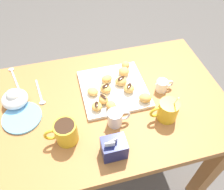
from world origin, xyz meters
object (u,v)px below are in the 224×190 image
at_px(coffee_mug_mustard_left, 167,110).
at_px(beignet_6, 93,92).
at_px(beignet_10, 111,106).
at_px(chocolate_sauce_pitcher, 162,85).
at_px(beignet_2, 129,89).
at_px(ice_cream_bowl, 15,98).
at_px(sugar_caddy, 114,148).
at_px(coffee_mug_mustard_right, 65,132).
at_px(beignet_0, 103,99).
at_px(beignet_4, 106,89).
at_px(pastry_plate_square, 114,89).
at_px(cream_pitcher_white, 115,118).
at_px(saucer_sky_left, 22,118).
at_px(beignet_3, 145,98).
at_px(dining_table, 110,119).
at_px(beignet_7, 126,65).
at_px(beignet_1, 124,71).
at_px(beignet_5, 121,81).
at_px(beignet_8, 107,79).
at_px(beignet_9, 97,107).

distance_m(coffee_mug_mustard_left, beignet_6, 0.33).
bearing_deg(coffee_mug_mustard_left, beignet_10, -22.93).
xyz_separation_m(chocolate_sauce_pitcher, beignet_2, (0.15, -0.01, 0.00)).
relative_size(ice_cream_bowl, chocolate_sauce_pitcher, 1.22).
height_order(sugar_caddy, ice_cream_bowl, sugar_caddy).
height_order(coffee_mug_mustard_right, beignet_2, coffee_mug_mustard_right).
bearing_deg(chocolate_sauce_pitcher, beignet_0, 3.59).
height_order(beignet_2, beignet_4, beignet_2).
height_order(pastry_plate_square, cream_pitcher_white, cream_pitcher_white).
xyz_separation_m(saucer_sky_left, beignet_2, (-0.47, -0.02, 0.03)).
bearing_deg(beignet_6, saucer_sky_left, 8.05).
distance_m(sugar_caddy, beignet_3, 0.28).
height_order(sugar_caddy, beignet_3, sugar_caddy).
relative_size(pastry_plate_square, beignet_10, 6.41).
height_order(sugar_caddy, saucer_sky_left, sugar_caddy).
bearing_deg(pastry_plate_square, dining_table, 63.57).
xyz_separation_m(beignet_2, beignet_6, (0.16, -0.03, -0.00)).
xyz_separation_m(beignet_3, beignet_7, (0.02, -0.22, -0.00)).
distance_m(beignet_4, beignet_6, 0.06).
relative_size(beignet_7, beignet_10, 0.94).
xyz_separation_m(beignet_3, beignet_10, (0.15, 0.00, -0.00)).
bearing_deg(sugar_caddy, cream_pitcher_white, -107.45).
distance_m(ice_cream_bowl, saucer_sky_left, 0.10).
bearing_deg(beignet_7, ice_cream_bowl, 8.93).
bearing_deg(cream_pitcher_white, beignet_1, -113.71).
bearing_deg(dining_table, beignet_0, 11.82).
height_order(ice_cream_bowl, chocolate_sauce_pitcher, ice_cream_bowl).
bearing_deg(beignet_5, beignet_7, -117.69).
bearing_deg(dining_table, sugar_caddy, 78.73).
distance_m(pastry_plate_square, beignet_3, 0.16).
distance_m(dining_table, beignet_8, 0.20).
bearing_deg(sugar_caddy, chocolate_sauce_pitcher, -139.33).
bearing_deg(saucer_sky_left, chocolate_sauce_pitcher, -179.68).
bearing_deg(beignet_3, sugar_caddy, 45.74).
bearing_deg(beignet_2, beignet_7, -101.09).
height_order(beignet_0, beignet_9, beignet_0).
bearing_deg(beignet_5, beignet_4, 18.32).
bearing_deg(beignet_1, beignet_5, 61.74).
distance_m(sugar_caddy, chocolate_sauce_pitcher, 0.39).
relative_size(pastry_plate_square, chocolate_sauce_pitcher, 3.20).
height_order(coffee_mug_mustard_left, beignet_0, coffee_mug_mustard_left).
xyz_separation_m(beignet_4, beignet_10, (0.00, 0.10, 0.00)).
relative_size(pastry_plate_square, cream_pitcher_white, 2.81).
xyz_separation_m(dining_table, beignet_3, (-0.14, 0.05, 0.17)).
height_order(cream_pitcher_white, beignet_0, cream_pitcher_white).
bearing_deg(beignet_9, beignet_6, -90.40).
xyz_separation_m(cream_pitcher_white, beignet_4, (-0.00, -0.17, -0.01)).
relative_size(dining_table, coffee_mug_mustard_right, 8.25).
distance_m(beignet_3, beignet_7, 0.22).
relative_size(pastry_plate_square, beignet_6, 5.75).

